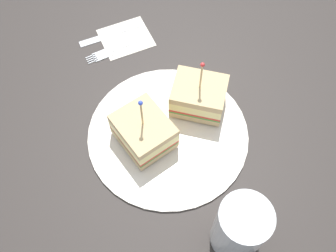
{
  "coord_description": "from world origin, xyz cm",
  "views": [
    {
      "loc": [
        9.61,
        28.96,
        56.64
      ],
      "look_at": [
        0.0,
        0.0,
        2.89
      ],
      "focal_mm": 40.5,
      "sensor_mm": 36.0,
      "label": 1
    }
  ],
  "objects_px": {
    "napkin": "(126,38)",
    "fork": "(110,51)",
    "sandwich_half_front": "(144,133)",
    "sandwich_half_back": "(199,96)",
    "plate": "(168,133)",
    "drink_glass": "(239,229)",
    "knife": "(106,36)"
  },
  "relations": [
    {
      "from": "drink_glass",
      "to": "sandwich_half_back",
      "type": "bearing_deg",
      "value": -97.15
    },
    {
      "from": "sandwich_half_front",
      "to": "knife",
      "type": "relative_size",
      "value": 0.89
    },
    {
      "from": "sandwich_half_back",
      "to": "knife",
      "type": "distance_m",
      "value": 0.24
    },
    {
      "from": "drink_glass",
      "to": "napkin",
      "type": "height_order",
      "value": "drink_glass"
    },
    {
      "from": "napkin",
      "to": "fork",
      "type": "distance_m",
      "value": 0.05
    },
    {
      "from": "drink_glass",
      "to": "fork",
      "type": "xyz_separation_m",
      "value": [
        0.09,
        -0.4,
        -0.05
      ]
    },
    {
      "from": "sandwich_half_back",
      "to": "fork",
      "type": "bearing_deg",
      "value": -56.1
    },
    {
      "from": "plate",
      "to": "sandwich_half_back",
      "type": "bearing_deg",
      "value": -151.69
    },
    {
      "from": "plate",
      "to": "sandwich_half_back",
      "type": "height_order",
      "value": "sandwich_half_back"
    },
    {
      "from": "sandwich_half_front",
      "to": "napkin",
      "type": "relative_size",
      "value": 1.17
    },
    {
      "from": "drink_glass",
      "to": "knife",
      "type": "relative_size",
      "value": 0.87
    },
    {
      "from": "napkin",
      "to": "fork",
      "type": "relative_size",
      "value": 0.75
    },
    {
      "from": "plate",
      "to": "sandwich_half_front",
      "type": "relative_size",
      "value": 2.41
    },
    {
      "from": "fork",
      "to": "napkin",
      "type": "bearing_deg",
      "value": -146.38
    },
    {
      "from": "napkin",
      "to": "fork",
      "type": "xyz_separation_m",
      "value": [
        0.04,
        0.03,
        0.0
      ]
    },
    {
      "from": "plate",
      "to": "napkin",
      "type": "distance_m",
      "value": 0.23
    },
    {
      "from": "napkin",
      "to": "sandwich_half_front",
      "type": "bearing_deg",
      "value": 82.73
    },
    {
      "from": "napkin",
      "to": "fork",
      "type": "height_order",
      "value": "fork"
    },
    {
      "from": "sandwich_half_front",
      "to": "napkin",
      "type": "bearing_deg",
      "value": -97.27
    },
    {
      "from": "plate",
      "to": "fork",
      "type": "bearing_deg",
      "value": -76.75
    },
    {
      "from": "knife",
      "to": "sandwich_half_front",
      "type": "bearing_deg",
      "value": 91.22
    },
    {
      "from": "sandwich_half_front",
      "to": "napkin",
      "type": "height_order",
      "value": "sandwich_half_front"
    },
    {
      "from": "plate",
      "to": "drink_glass",
      "type": "distance_m",
      "value": 0.2
    },
    {
      "from": "sandwich_half_front",
      "to": "fork",
      "type": "height_order",
      "value": "sandwich_half_front"
    },
    {
      "from": "napkin",
      "to": "knife",
      "type": "xyz_separation_m",
      "value": [
        0.04,
        -0.02,
        0.0
      ]
    },
    {
      "from": "plate",
      "to": "sandwich_half_back",
      "type": "distance_m",
      "value": 0.08
    },
    {
      "from": "knife",
      "to": "plate",
      "type": "bearing_deg",
      "value": 100.58
    },
    {
      "from": "drink_glass",
      "to": "fork",
      "type": "height_order",
      "value": "drink_glass"
    },
    {
      "from": "sandwich_half_back",
      "to": "plate",
      "type": "bearing_deg",
      "value": 28.31
    },
    {
      "from": "knife",
      "to": "fork",
      "type": "bearing_deg",
      "value": 86.5
    },
    {
      "from": "sandwich_half_front",
      "to": "sandwich_half_back",
      "type": "relative_size",
      "value": 0.99
    },
    {
      "from": "sandwich_half_back",
      "to": "fork",
      "type": "height_order",
      "value": "sandwich_half_back"
    }
  ]
}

